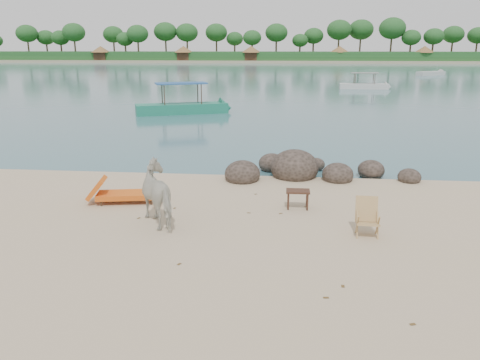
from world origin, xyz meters
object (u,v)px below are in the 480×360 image
object	(u,v)px
boulders	(300,170)
deck_chair	(368,219)
boat_near	(181,88)
side_table	(298,200)
cow	(162,195)
lounge_chair	(127,192)

from	to	relation	value
boulders	deck_chair	xyz separation A→B (m)	(1.40, -5.11, 0.21)
boulders	boat_near	xyz separation A→B (m)	(-7.47, 15.44, 1.42)
deck_chair	boat_near	xyz separation A→B (m)	(-8.87, 20.54, 1.21)
side_table	boulders	bearing A→B (deg)	87.06
cow	lounge_chair	distance (m)	2.04
side_table	deck_chair	size ratio (longest dim) A/B	0.73
boulders	cow	distance (m)	5.89
boulders	side_table	bearing A→B (deg)	-92.56
cow	deck_chair	xyz separation A→B (m)	(4.89, -0.39, -0.32)
boulders	side_table	size ratio (longest dim) A/B	10.15
lounge_chair	deck_chair	bearing A→B (deg)	-26.86
side_table	boat_near	world-z (taller)	boat_near
lounge_chair	deck_chair	distance (m)	6.53
side_table	boat_near	bearing A→B (deg)	110.91
cow	boulders	bearing A→B (deg)	-164.32
deck_chair	cow	bearing A→B (deg)	178.35
cow	boat_near	bearing A→B (deg)	-116.64
cow	side_table	bearing A→B (deg)	164.51
lounge_chair	deck_chair	size ratio (longest dim) A/B	2.39
boulders	side_table	world-z (taller)	boulders
deck_chair	boat_near	size ratio (longest dim) A/B	0.13
boulders	cow	world-z (taller)	cow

